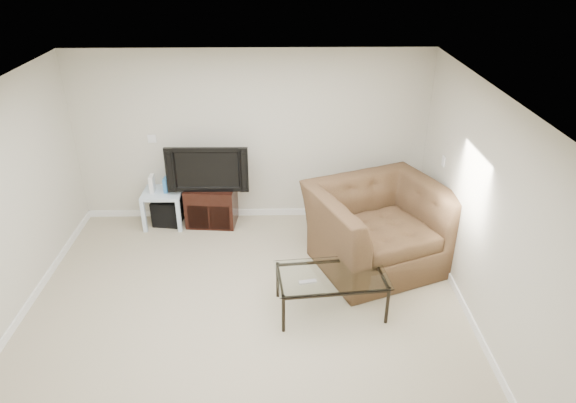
{
  "coord_description": "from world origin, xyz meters",
  "views": [
    {
      "loc": [
        0.39,
        -4.38,
        3.8
      ],
      "look_at": [
        0.5,
        1.2,
        0.9
      ],
      "focal_mm": 32.0,
      "sensor_mm": 36.0,
      "label": 1
    }
  ],
  "objects_px": {
    "tv_stand": "(212,205)",
    "recliner": "(380,215)",
    "side_table": "(165,207)",
    "coffee_table": "(331,292)",
    "subwoofer": "(168,211)",
    "television": "(208,167)"
  },
  "relations": [
    {
      "from": "side_table",
      "to": "coffee_table",
      "type": "distance_m",
      "value": 3.03
    },
    {
      "from": "tv_stand",
      "to": "subwoofer",
      "type": "height_order",
      "value": "tv_stand"
    },
    {
      "from": "tv_stand",
      "to": "coffee_table",
      "type": "distance_m",
      "value": 2.56
    },
    {
      "from": "side_table",
      "to": "tv_stand",
      "type": "bearing_deg",
      "value": 0.0
    },
    {
      "from": "subwoofer",
      "to": "recliner",
      "type": "distance_m",
      "value": 3.15
    },
    {
      "from": "recliner",
      "to": "coffee_table",
      "type": "distance_m",
      "value": 1.26
    },
    {
      "from": "side_table",
      "to": "coffee_table",
      "type": "xyz_separation_m",
      "value": [
        2.25,
        -2.03,
        -0.03
      ]
    },
    {
      "from": "tv_stand",
      "to": "television",
      "type": "height_order",
      "value": "television"
    },
    {
      "from": "subwoofer",
      "to": "recliner",
      "type": "bearing_deg",
      "value": -20.79
    },
    {
      "from": "tv_stand",
      "to": "recliner",
      "type": "xyz_separation_m",
      "value": [
        2.25,
        -1.08,
        0.41
      ]
    },
    {
      "from": "coffee_table",
      "to": "subwoofer",
      "type": "bearing_deg",
      "value": 137.26
    },
    {
      "from": "tv_stand",
      "to": "recliner",
      "type": "height_order",
      "value": "recliner"
    },
    {
      "from": "side_table",
      "to": "subwoofer",
      "type": "relative_size",
      "value": 1.45
    },
    {
      "from": "recliner",
      "to": "coffee_table",
      "type": "height_order",
      "value": "recliner"
    },
    {
      "from": "recliner",
      "to": "side_table",
      "type": "bearing_deg",
      "value": 137.95
    },
    {
      "from": "television",
      "to": "tv_stand",
      "type": "bearing_deg",
      "value": 85.76
    },
    {
      "from": "tv_stand",
      "to": "subwoofer",
      "type": "distance_m",
      "value": 0.66
    },
    {
      "from": "television",
      "to": "side_table",
      "type": "relative_size",
      "value": 1.92
    },
    {
      "from": "tv_stand",
      "to": "side_table",
      "type": "relative_size",
      "value": 1.27
    },
    {
      "from": "subwoofer",
      "to": "side_table",
      "type": "bearing_deg",
      "value": -146.66
    },
    {
      "from": "tv_stand",
      "to": "television",
      "type": "distance_m",
      "value": 0.62
    },
    {
      "from": "tv_stand",
      "to": "recliner",
      "type": "distance_m",
      "value": 2.53
    }
  ]
}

